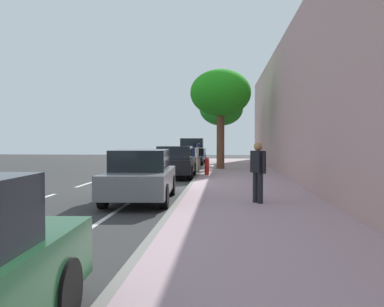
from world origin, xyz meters
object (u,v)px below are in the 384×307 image
(parked_sedan_grey_second, at_px, (141,176))
(street_tree_near_cyclist, at_px, (221,94))
(street_tree_mid_block, at_px, (221,110))
(bicycle_at_curb, at_px, (195,164))
(fire_hydrant, at_px, (207,166))
(parked_sedan_black_mid, at_px, (175,162))
(parked_pickup_dark_blue_far, at_px, (191,152))
(cyclist_with_backpack, at_px, (199,154))
(pedestrian_on_phone, at_px, (258,169))

(parked_sedan_grey_second, bearing_deg, street_tree_near_cyclist, 79.93)
(parked_sedan_grey_second, height_order, street_tree_mid_block, street_tree_mid_block)
(bicycle_at_curb, bearing_deg, fire_hydrant, -80.01)
(parked_sedan_black_mid, height_order, parked_pickup_dark_blue_far, parked_pickup_dark_blue_far)
(parked_sedan_black_mid, relative_size, street_tree_mid_block, 0.85)
(parked_sedan_grey_second, xyz_separation_m, fire_hydrant, (1.62, 8.10, -0.20))
(parked_pickup_dark_blue_far, distance_m, street_tree_near_cyclist, 8.05)
(cyclist_with_backpack, relative_size, fire_hydrant, 1.94)
(parked_sedan_grey_second, distance_m, street_tree_near_cyclist, 13.38)
(bicycle_at_curb, height_order, pedestrian_on_phone, pedestrian_on_phone)
(cyclist_with_backpack, bearing_deg, parked_pickup_dark_blue_far, 98.11)
(parked_sedan_grey_second, bearing_deg, parked_pickup_dark_blue_far, 90.02)
(parked_sedan_grey_second, relative_size, bicycle_at_curb, 3.25)
(bicycle_at_curb, relative_size, street_tree_near_cyclist, 0.24)
(parked_pickup_dark_blue_far, bearing_deg, street_tree_mid_block, -19.44)
(cyclist_with_backpack, bearing_deg, parked_sedan_black_mid, -100.07)
(street_tree_near_cyclist, distance_m, street_tree_mid_block, 6.04)
(parked_sedan_black_mid, distance_m, bicycle_at_curb, 5.28)
(bicycle_at_curb, height_order, fire_hydrant, fire_hydrant)
(bicycle_at_curb, height_order, street_tree_near_cyclist, street_tree_near_cyclist)
(street_tree_mid_block, bearing_deg, parked_sedan_black_mid, -101.28)
(street_tree_mid_block, distance_m, pedestrian_on_phone, 19.89)
(street_tree_mid_block, bearing_deg, parked_pickup_dark_blue_far, 160.56)
(bicycle_at_curb, bearing_deg, parked_sedan_black_mid, -96.78)
(pedestrian_on_phone, bearing_deg, cyclist_with_backpack, 99.93)
(parked_pickup_dark_blue_far, relative_size, street_tree_mid_block, 1.02)
(street_tree_mid_block, bearing_deg, street_tree_near_cyclist, -90.00)
(parked_sedan_grey_second, height_order, cyclist_with_backpack, cyclist_with_backpack)
(parked_sedan_grey_second, bearing_deg, bicycle_at_curb, 86.84)
(parked_sedan_black_mid, distance_m, cyclist_with_backpack, 4.85)
(street_tree_near_cyclist, bearing_deg, bicycle_at_curb, 160.36)
(bicycle_at_curb, distance_m, pedestrian_on_phone, 14.41)
(street_tree_mid_block, relative_size, pedestrian_on_phone, 3.20)
(street_tree_mid_block, relative_size, fire_hydrant, 6.18)
(pedestrian_on_phone, bearing_deg, parked_pickup_dark_blue_far, 99.33)
(parked_sedan_black_mid, bearing_deg, street_tree_near_cyclist, 65.50)
(parked_pickup_dark_blue_far, distance_m, pedestrian_on_phone, 20.70)
(parked_pickup_dark_blue_far, distance_m, street_tree_mid_block, 3.94)
(cyclist_with_backpack, bearing_deg, parked_sedan_grey_second, -94.29)
(pedestrian_on_phone, bearing_deg, street_tree_mid_block, 93.23)
(street_tree_near_cyclist, bearing_deg, parked_pickup_dark_blue_far, 108.27)
(parked_sedan_black_mid, bearing_deg, parked_pickup_dark_blue_far, 90.56)
(street_tree_near_cyclist, height_order, street_tree_mid_block, street_tree_near_cyclist)
(parked_sedan_black_mid, xyz_separation_m, street_tree_mid_block, (2.14, 10.71, 3.29))
(parked_pickup_dark_blue_far, xyz_separation_m, bicycle_at_curb, (0.74, -6.28, -0.54))
(bicycle_at_curb, xyz_separation_m, street_tree_mid_block, (1.52, 5.48, 3.68))
(street_tree_near_cyclist, height_order, fire_hydrant, street_tree_near_cyclist)
(fire_hydrant, bearing_deg, parked_sedan_grey_second, -101.34)
(cyclist_with_backpack, distance_m, street_tree_mid_block, 6.81)
(cyclist_with_backpack, height_order, pedestrian_on_phone, pedestrian_on_phone)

